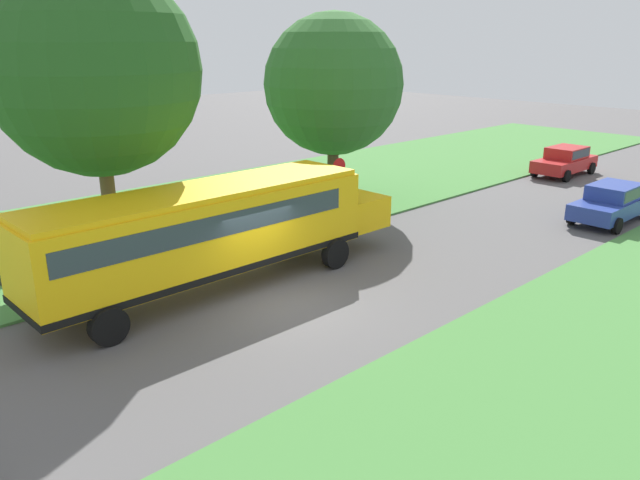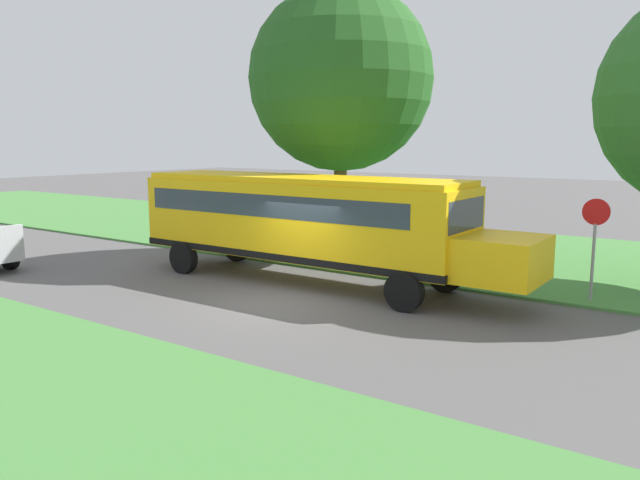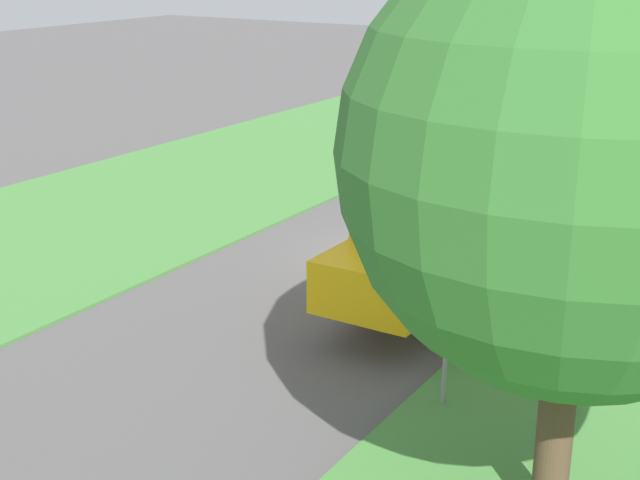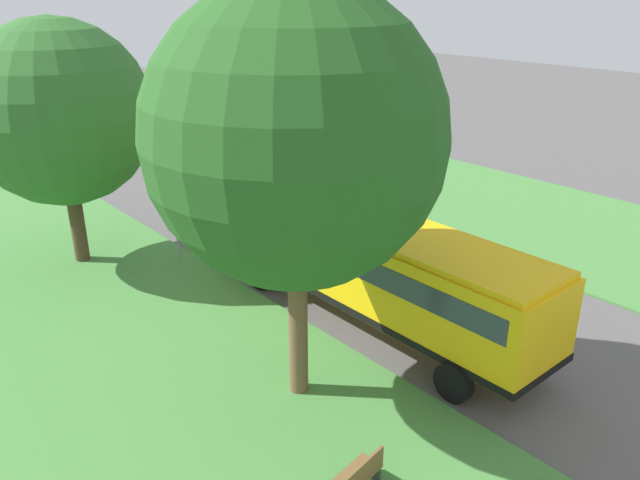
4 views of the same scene
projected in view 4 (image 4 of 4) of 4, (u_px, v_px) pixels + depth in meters
name	position (u px, v px, depth m)	size (l,w,h in m)	color
ground_plane	(406.00, 288.00, 20.48)	(120.00, 120.00, 0.00)	#565454
grass_verge	(116.00, 413.00, 14.42)	(12.00, 80.00, 0.08)	#47843D
grass_far_side	(552.00, 223.00, 25.90)	(10.00, 80.00, 0.07)	#47843D
school_bus	(373.00, 261.00, 17.76)	(2.85, 12.42, 3.16)	yellow
car_blue_nearest	(224.00, 157.00, 32.55)	(2.02, 4.40, 1.56)	#283D93
car_red_middle	(65.00, 148.00, 34.32)	(2.02, 4.40, 1.56)	#B21E1E
oak_tree_beside_bus	(294.00, 138.00, 12.97)	(6.40, 6.40, 9.52)	brown
oak_tree_roadside_mid	(62.00, 112.00, 20.37)	(6.10, 6.10, 8.38)	#4C3826
stop_sign	(175.00, 216.00, 21.78)	(0.08, 0.68, 2.74)	gray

